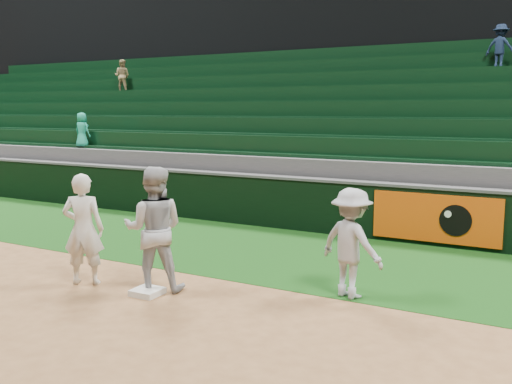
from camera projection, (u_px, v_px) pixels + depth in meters
The scene contains 9 objects.
ground at pixel (170, 291), 8.95m from camera, with size 70.00×70.00×0.00m, color brown.
foul_grass at pixel (261, 250), 11.54m from camera, with size 36.00×4.20×0.01m, color #0D340D.
upper_deck at pixel (432, 31), 23.16m from camera, with size 40.00×12.00×12.00m, color black.
first_base at pixel (147, 292), 8.76m from camera, with size 0.42×0.42×0.09m, color silver.
first_baseman at pixel (83, 229), 9.20m from camera, with size 0.66×0.43×1.82m, color silver.
baserunner at pixel (154, 229), 8.87m from camera, with size 0.95×0.74×1.96m, color #A5A8B0.
base_coach at pixel (351, 243), 8.53m from camera, with size 1.07×0.62×1.66m, color #9DA1AA.
field_wall at pixel (307, 204), 13.34m from camera, with size 36.00×0.45×1.25m.
stadium_seating at pixel (360, 149), 16.46m from camera, with size 36.00×5.95×5.10m.
Camera 1 is at (5.40, -6.87, 2.83)m, focal length 40.00 mm.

